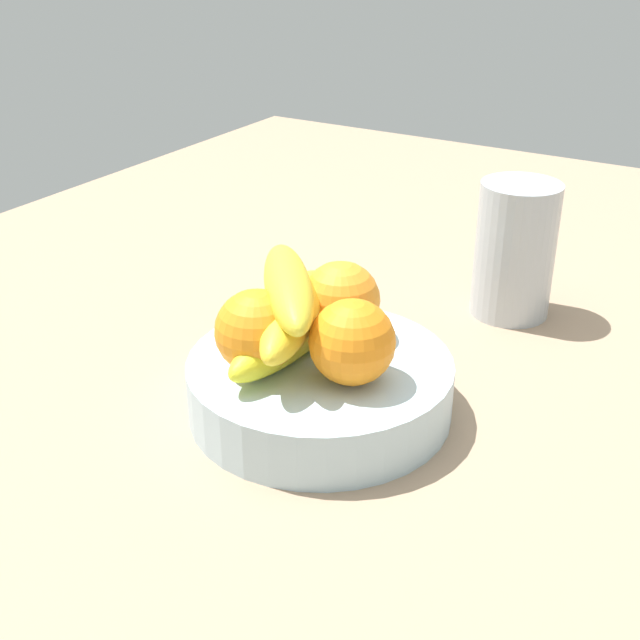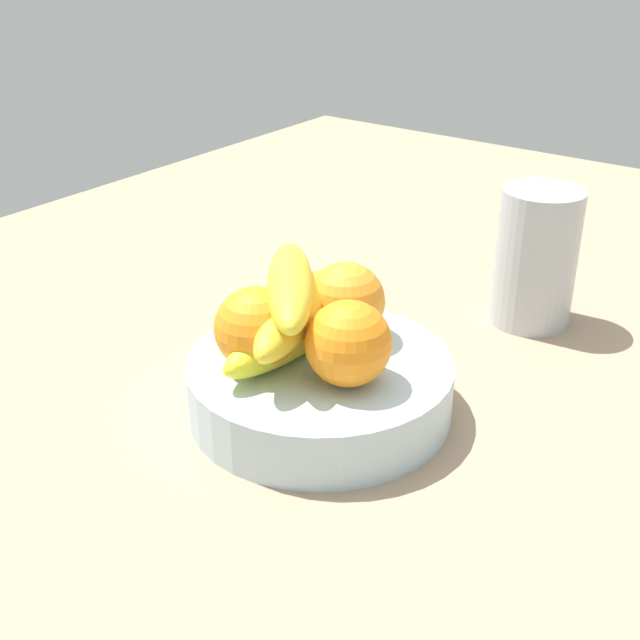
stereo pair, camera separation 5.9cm
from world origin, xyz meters
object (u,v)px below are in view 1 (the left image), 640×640
object	(u,v)px
orange_center	(257,331)
orange_front_left	(352,342)
fruit_bowl	(320,386)
orange_front_right	(341,300)
banana_bunch	(291,312)
thermos_tumbler	(515,250)

from	to	relation	value
orange_center	orange_front_left	bearing A→B (deg)	107.40
orange_front_left	orange_center	size ratio (longest dim) A/B	1.00
fruit_bowl	orange_front_right	world-z (taller)	orange_front_right
fruit_bowl	orange_front_left	size ratio (longest dim) A/B	3.25
orange_front_right	banana_bunch	xyz separation A→B (cm)	(5.36, -1.86, 0.58)
fruit_bowl	thermos_tumbler	xyz separation A→B (cm)	(-28.10, 7.66, 4.87)
orange_front_right	thermos_tumbler	size ratio (longest dim) A/B	0.49
fruit_bowl	orange_front_right	xyz separation A→B (cm)	(-4.98, -0.82, 6.19)
orange_front_left	thermos_tumbler	distance (cm)	29.79
orange_front_left	banana_bunch	size ratio (longest dim) A/B	0.42
orange_front_left	banana_bunch	bearing A→B (deg)	-99.00
orange_center	thermos_tumbler	size ratio (longest dim) A/B	0.49
thermos_tumbler	fruit_bowl	bearing A→B (deg)	-15.25
fruit_bowl	orange_center	xyz separation A→B (cm)	(3.87, -3.85, 6.19)
orange_front_right	orange_front_left	bearing A→B (deg)	36.61
thermos_tumbler	orange_front_right	bearing A→B (deg)	-20.15
fruit_bowl	banana_bunch	distance (cm)	7.30
orange_front_left	banana_bunch	world-z (taller)	banana_bunch
fruit_bowl	thermos_tumbler	bearing A→B (deg)	164.75
banana_bunch	orange_front_left	bearing A→B (deg)	81.00
fruit_bowl	orange_front_left	bearing A→B (deg)	70.10
fruit_bowl	orange_front_left	xyz separation A→B (cm)	(1.43, 3.94, 6.19)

